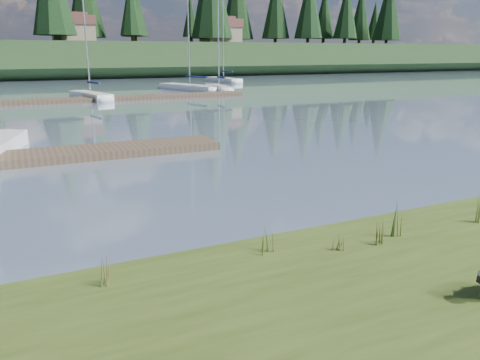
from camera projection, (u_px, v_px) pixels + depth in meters
ground at (62, 102)px, 36.21m from camera, size 200.00×200.00×0.00m
ridge at (34, 60)px, 73.03m from camera, size 200.00×20.00×5.00m
dock_far at (89, 99)px, 36.99m from camera, size 26.00×2.20×0.30m
sailboat_bg_2 at (88, 95)px, 38.94m from camera, size 2.94×6.96×10.40m
sailboat_bg_3 at (185, 87)px, 48.02m from camera, size 4.62×9.25×13.32m
sailboat_bg_4 at (217, 88)px, 46.64m from camera, size 1.81×6.39×9.49m
sailboat_bg_5 at (221, 79)px, 60.75m from camera, size 2.44×7.91×11.14m
weed_0 at (267, 239)px, 8.24m from camera, size 0.17×0.14×0.59m
weed_1 at (339, 241)px, 8.31m from camera, size 0.17×0.14×0.42m
weed_2 at (400, 222)px, 8.89m from camera, size 0.17×0.14×0.75m
weed_3 at (105, 271)px, 7.08m from camera, size 0.17×0.14×0.54m
weed_4 at (381, 234)px, 8.59m from camera, size 0.17×0.14×0.46m
weed_5 at (476, 210)px, 9.69m from camera, size 0.17×0.14×0.66m
mud_lip at (224, 260)px, 8.64m from camera, size 60.00×0.50×0.14m
conifer_5 at (131, 6)px, 74.39m from camera, size 3.96×3.96×10.35m
conifer_7 at (276, 5)px, 86.04m from camera, size 5.28×5.28×13.20m
conifer_8 at (346, 9)px, 88.09m from camera, size 4.62×4.62×11.77m
conifer_9 at (389, 6)px, 95.71m from camera, size 5.94×5.94×14.62m
house_1 at (73, 28)px, 72.48m from camera, size 6.30×5.30×4.65m
house_2 at (220, 31)px, 80.64m from camera, size 6.30×5.30×4.65m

